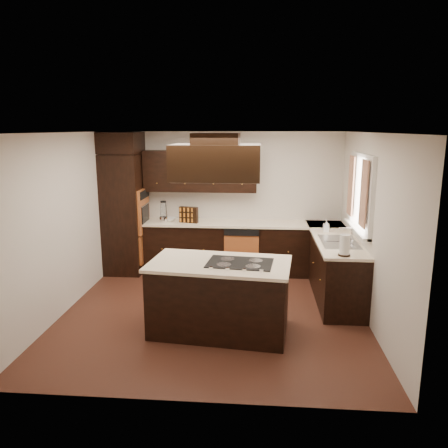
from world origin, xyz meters
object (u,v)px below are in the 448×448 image
(island, at_px, (220,298))
(spice_rack, at_px, (189,215))
(range_hood, at_px, (216,162))
(oven_column, at_px, (124,214))

(island, xyz_separation_m, spice_rack, (-0.76, 2.29, 0.62))
(range_hood, bearing_deg, oven_column, 129.74)
(oven_column, relative_size, spice_rack, 6.28)
(oven_column, distance_m, spice_rack, 1.16)
(oven_column, height_order, spice_rack, oven_column)
(range_hood, xyz_separation_m, spice_rack, (-0.72, 2.26, -1.10))
(island, height_order, spice_rack, spice_rack)
(range_hood, height_order, spice_rack, range_hood)
(spice_rack, bearing_deg, island, -56.31)
(oven_column, xyz_separation_m, range_hood, (1.88, -2.25, 1.10))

